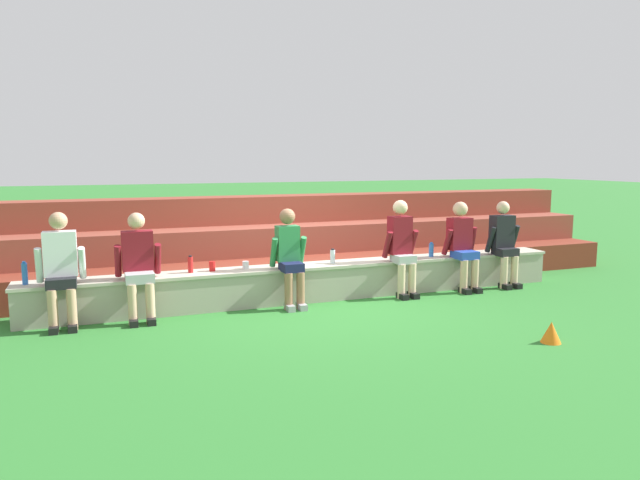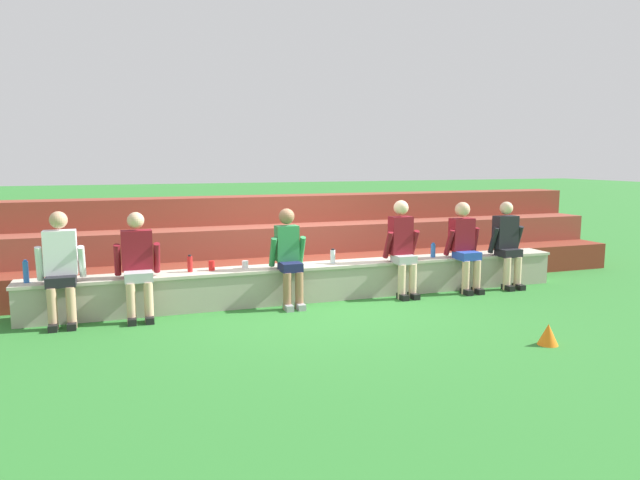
# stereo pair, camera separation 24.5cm
# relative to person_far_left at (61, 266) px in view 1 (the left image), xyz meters

# --- Properties ---
(ground_plane) EXTENTS (80.00, 80.00, 0.00)m
(ground_plane) POSITION_rel_person_far_left_xyz_m (3.29, 0.01, -0.73)
(ground_plane) COLOR #2D752D
(stone_seating_wall) EXTENTS (7.76, 0.50, 0.50)m
(stone_seating_wall) POSITION_rel_person_far_left_xyz_m (3.29, 0.24, -0.47)
(stone_seating_wall) COLOR #A8A08E
(stone_seating_wall) RESTS_ON ground
(brick_bleachers) EXTENTS (11.52, 1.86, 1.36)m
(brick_bleachers) POSITION_rel_person_far_left_xyz_m (3.29, 1.85, -0.21)
(brick_bleachers) COLOR maroon
(brick_bleachers) RESTS_ON ground
(person_far_left) EXTENTS (0.55, 0.50, 1.37)m
(person_far_left) POSITION_rel_person_far_left_xyz_m (0.00, 0.00, 0.00)
(person_far_left) COLOR tan
(person_far_left) RESTS_ON ground
(person_left_of_center) EXTENTS (0.55, 0.57, 1.33)m
(person_left_of_center) POSITION_rel_person_far_left_xyz_m (0.88, 0.02, -0.02)
(person_left_of_center) COLOR #DBAD89
(person_left_of_center) RESTS_ON ground
(person_center) EXTENTS (0.48, 0.55, 1.32)m
(person_center) POSITION_rel_person_far_left_xyz_m (2.83, -0.01, -0.03)
(person_center) COLOR #996B4C
(person_center) RESTS_ON ground
(person_right_of_center) EXTENTS (0.50, 0.49, 1.40)m
(person_right_of_center) POSITION_rel_person_far_left_xyz_m (4.54, -0.01, 0.01)
(person_right_of_center) COLOR beige
(person_right_of_center) RESTS_ON ground
(person_far_right) EXTENTS (0.53, 0.55, 1.34)m
(person_far_right) POSITION_rel_person_far_left_xyz_m (5.58, -0.00, -0.01)
(person_far_right) COLOR #DBAD89
(person_far_right) RESTS_ON ground
(person_rightmost_edge) EXTENTS (0.54, 0.46, 1.33)m
(person_rightmost_edge) POSITION_rel_person_far_left_xyz_m (6.34, -0.02, -0.02)
(person_rightmost_edge) COLOR beige
(person_rightmost_edge) RESTS_ON ground
(water_bottle_near_right) EXTENTS (0.06, 0.06, 0.28)m
(water_bottle_near_right) POSITION_rel_person_far_left_xyz_m (-0.41, 0.23, -0.10)
(water_bottle_near_right) COLOR blue
(water_bottle_near_right) RESTS_ON stone_seating_wall
(water_bottle_mid_right) EXTENTS (0.07, 0.07, 0.22)m
(water_bottle_mid_right) POSITION_rel_person_far_left_xyz_m (5.18, 0.22, -0.13)
(water_bottle_mid_right) COLOR blue
(water_bottle_mid_right) RESTS_ON stone_seating_wall
(water_bottle_mid_left) EXTENTS (0.07, 0.07, 0.23)m
(water_bottle_mid_left) POSITION_rel_person_far_left_xyz_m (1.54, 0.27, -0.12)
(water_bottle_mid_left) COLOR red
(water_bottle_mid_left) RESTS_ON stone_seating_wall
(water_bottle_near_left) EXTENTS (0.07, 0.07, 0.21)m
(water_bottle_near_left) POSITION_rel_person_far_left_xyz_m (3.55, 0.24, -0.13)
(water_bottle_near_left) COLOR silver
(water_bottle_near_left) RESTS_ON stone_seating_wall
(plastic_cup_left_end) EXTENTS (0.09, 0.09, 0.10)m
(plastic_cup_left_end) POSITION_rel_person_far_left_xyz_m (2.29, 0.28, -0.18)
(plastic_cup_left_end) COLOR white
(plastic_cup_left_end) RESTS_ON stone_seating_wall
(plastic_cup_right_end) EXTENTS (0.08, 0.08, 0.13)m
(plastic_cup_right_end) POSITION_rel_person_far_left_xyz_m (1.83, 0.27, -0.17)
(plastic_cup_right_end) COLOR red
(plastic_cup_right_end) RESTS_ON stone_seating_wall
(sports_cone) EXTENTS (0.22, 0.22, 0.23)m
(sports_cone) POSITION_rel_person_far_left_xyz_m (4.98, -2.55, -0.62)
(sports_cone) COLOR orange
(sports_cone) RESTS_ON ground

